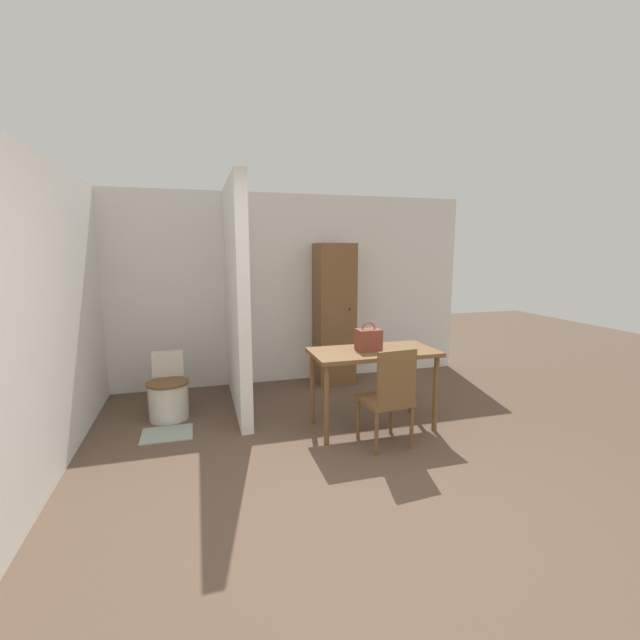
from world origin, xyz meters
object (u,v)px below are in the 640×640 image
object	(u,v)px
dining_table	(373,360)
wooden_cabinet	(334,314)
toilet	(168,393)
wooden_chair	(389,395)
handbag	(368,339)

from	to	relation	value
dining_table	wooden_cabinet	size ratio (longest dim) A/B	0.67
toilet	dining_table	bearing A→B (deg)	-23.44
dining_table	wooden_chair	xyz separation A→B (m)	(-0.03, -0.45, -0.21)
dining_table	wooden_chair	distance (m)	0.50
toilet	wooden_cabinet	distance (m)	2.30
toilet	wooden_cabinet	bearing A→B (deg)	18.53
wooden_chair	toilet	world-z (taller)	wooden_chair
dining_table	toilet	world-z (taller)	dining_table
handbag	wooden_chair	bearing A→B (deg)	-88.07
handbag	wooden_cabinet	xyz separation A→B (m)	(0.15, 1.55, 0.02)
toilet	wooden_chair	bearing A→B (deg)	-33.86
toilet	handbag	world-z (taller)	handbag
wooden_chair	wooden_cabinet	xyz separation A→B (m)	(0.13, 2.01, 0.44)
wooden_cabinet	dining_table	bearing A→B (deg)	-93.58
dining_table	toilet	distance (m)	2.21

